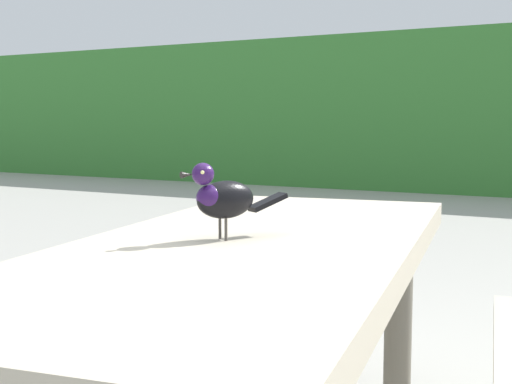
{
  "coord_description": "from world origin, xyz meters",
  "views": [
    {
      "loc": [
        0.56,
        -1.53,
        1.02
      ],
      "look_at": [
        -0.27,
        -0.0,
        0.84
      ],
      "focal_mm": 48.16,
      "sensor_mm": 36.0,
      "label": 1
    }
  ],
  "objects": [
    {
      "name": "picnic_table_foreground",
      "position": [
        -0.22,
        -0.12,
        0.56
      ],
      "size": [
        1.94,
        1.96,
        0.74
      ],
      "color": "#B2A893",
      "rests_on": "ground"
    },
    {
      "name": "bird_grackle",
      "position": [
        -0.27,
        -0.16,
        0.84
      ],
      "size": [
        0.16,
        0.26,
        0.18
      ],
      "color": "black",
      "rests_on": "picnic_table_foreground"
    }
  ]
}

